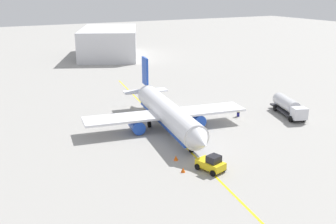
{
  "coord_description": "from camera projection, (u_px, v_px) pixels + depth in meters",
  "views": [
    {
      "loc": [
        54.77,
        -28.64,
        22.37
      ],
      "look_at": [
        0.0,
        0.0,
        3.0
      ],
      "focal_mm": 42.81,
      "sensor_mm": 36.0,
      "label": 1
    }
  ],
  "objects": [
    {
      "name": "refueling_worker",
      "position": [
        238.0,
        112.0,
        71.97
      ],
      "size": [
        0.56,
        0.63,
        1.71
      ],
      "color": "navy",
      "rests_on": "ground"
    },
    {
      "name": "airplane",
      "position": [
        167.0,
        113.0,
        65.31
      ],
      "size": [
        31.61,
        27.45,
        9.71
      ],
      "color": "white",
      "rests_on": "ground"
    },
    {
      "name": "fuel_tanker",
      "position": [
        289.0,
        106.0,
        72.38
      ],
      "size": [
        10.63,
        5.6,
        3.15
      ],
      "color": "#2D2D33",
      "rests_on": "ground"
    },
    {
      "name": "pushback_tug",
      "position": [
        211.0,
        164.0,
        50.62
      ],
      "size": [
        4.01,
        3.15,
        2.2
      ],
      "color": "yellow",
      "rests_on": "ground"
    },
    {
      "name": "safety_cone_wingtip",
      "position": [
        183.0,
        170.0,
        50.45
      ],
      "size": [
        0.56,
        0.56,
        0.62
      ],
      "primitive_type": "cone",
      "color": "#F2590F",
      "rests_on": "ground"
    },
    {
      "name": "ground_plane",
      "position": [
        168.0,
        129.0,
        65.67
      ],
      "size": [
        400.0,
        400.0,
        0.0
      ],
      "primitive_type": "plane",
      "color": "#9E9B96"
    },
    {
      "name": "safety_cone_nose",
      "position": [
        176.0,
        158.0,
        53.91
      ],
      "size": [
        0.61,
        0.61,
        0.68
      ],
      "primitive_type": "cone",
      "color": "#F2590F",
      "rests_on": "ground"
    },
    {
      "name": "distant_hangar",
      "position": [
        109.0,
        42.0,
        133.89
      ],
      "size": [
        36.32,
        28.92,
        9.32
      ],
      "color": "silver",
      "rests_on": "ground"
    },
    {
      "name": "taxi_line_marking",
      "position": [
        168.0,
        129.0,
        65.67
      ],
      "size": [
        74.83,
        11.75,
        0.01
      ],
      "primitive_type": "cube",
      "rotation": [
        0.0,
        0.0,
        -0.15
      ],
      "color": "yellow",
      "rests_on": "ground"
    }
  ]
}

